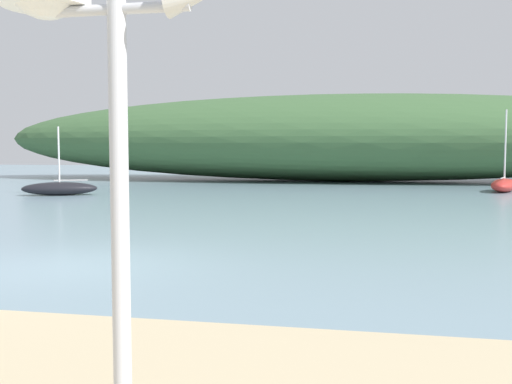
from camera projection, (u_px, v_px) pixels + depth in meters
The scene contains 5 objects.
ground_plane at pixel (76, 266), 10.54m from camera, with size 120.00×120.00×0.00m, color #7A99A8.
distant_hill at pixel (340, 138), 38.38m from camera, with size 46.89×11.06×5.63m, color #3D6038.
mast_structure at pixel (69, 21), 3.76m from camera, with size 1.40×0.57×3.26m.
sailboat_centre_water at pixel (60, 188), 26.51m from camera, with size 3.46×2.28×3.09m.
sailboat_by_sandbar at pixel (504, 185), 28.64m from camera, with size 2.14×3.46×4.00m.
Camera 1 is at (5.20, -9.59, 2.10)m, focal length 41.20 mm.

